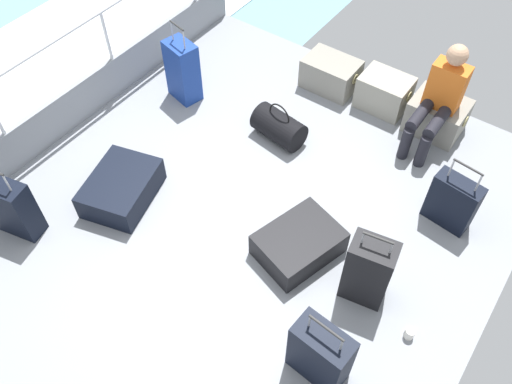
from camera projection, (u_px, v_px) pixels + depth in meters
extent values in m
cube|color=gray|center=(238.00, 225.00, 4.84)|extent=(4.40, 5.20, 0.06)
cube|color=gray|center=(68.00, 110.00, 5.44)|extent=(0.06, 5.20, 0.45)
cylinder|color=silver|center=(2.00, 129.00, 4.87)|extent=(0.04, 0.04, 1.00)
cylinder|color=silver|center=(111.00, 54.00, 5.58)|extent=(0.04, 0.04, 1.00)
cylinder|color=silver|center=(45.00, 47.00, 4.84)|extent=(0.04, 4.16, 0.04)
cube|color=white|center=(0.00, 98.00, 6.40)|extent=(2.40, 7.28, 0.01)
cube|color=gray|center=(331.00, 74.00, 5.89)|extent=(0.59, 0.41, 0.35)
torus|color=tan|center=(308.00, 59.00, 5.94)|extent=(0.02, 0.12, 0.12)
torus|color=tan|center=(356.00, 79.00, 5.72)|extent=(0.02, 0.12, 0.12)
cube|color=gray|center=(384.00, 92.00, 5.67)|extent=(0.52, 0.39, 0.38)
torus|color=tan|center=(363.00, 77.00, 5.71)|extent=(0.02, 0.12, 0.12)
torus|color=tan|center=(409.00, 97.00, 5.51)|extent=(0.02, 0.12, 0.12)
cube|color=gray|center=(437.00, 116.00, 5.45)|extent=(0.55, 0.45, 0.36)
torus|color=tan|center=(413.00, 100.00, 5.50)|extent=(0.02, 0.12, 0.12)
torus|color=tan|center=(466.00, 122.00, 5.29)|extent=(0.02, 0.12, 0.12)
cube|color=orange|center=(446.00, 86.00, 5.09)|extent=(0.34, 0.20, 0.48)
sphere|color=tan|center=(457.00, 55.00, 4.81)|extent=(0.20, 0.20, 0.20)
cylinder|color=black|center=(437.00, 123.00, 5.06)|extent=(0.12, 0.40, 0.12)
cylinder|color=black|center=(423.00, 151.00, 5.13)|extent=(0.11, 0.11, 0.36)
cylinder|color=black|center=(420.00, 115.00, 5.13)|extent=(0.12, 0.40, 0.12)
cylinder|color=black|center=(406.00, 143.00, 5.20)|extent=(0.11, 0.11, 0.36)
cube|color=black|center=(320.00, 354.00, 3.75)|extent=(0.45, 0.27, 0.57)
cylinder|color=#A5A8AD|center=(310.00, 321.00, 3.53)|extent=(0.02, 0.02, 0.14)
cylinder|color=#A5A8AD|center=(342.00, 345.00, 3.42)|extent=(0.02, 0.02, 0.14)
cylinder|color=#2D2D2D|center=(326.00, 328.00, 3.42)|extent=(0.28, 0.04, 0.02)
cube|color=silver|center=(333.00, 332.00, 3.69)|extent=(0.05, 0.01, 0.08)
cube|color=black|center=(452.00, 202.00, 4.64)|extent=(0.43, 0.23, 0.52)
cylinder|color=#A5A8AD|center=(451.00, 168.00, 4.41)|extent=(0.02, 0.02, 0.20)
cylinder|color=#A5A8AD|center=(479.00, 183.00, 4.30)|extent=(0.02, 0.02, 0.20)
cylinder|color=#2D2D2D|center=(469.00, 167.00, 4.28)|extent=(0.27, 0.05, 0.02)
cube|color=white|center=(462.00, 186.00, 4.58)|extent=(0.05, 0.01, 0.08)
cube|color=black|center=(122.00, 188.00, 4.90)|extent=(0.72, 0.84, 0.27)
cube|color=green|center=(139.00, 156.00, 5.07)|extent=(0.05, 0.02, 0.08)
cube|color=black|center=(12.00, 208.00, 4.56)|extent=(0.44, 0.29, 0.59)
cylinder|color=#A5A8AD|center=(7.00, 183.00, 4.22)|extent=(0.02, 0.02, 0.19)
cube|color=green|center=(18.00, 195.00, 4.58)|extent=(0.05, 0.02, 0.08)
cube|color=navy|center=(183.00, 71.00, 5.65)|extent=(0.39, 0.31, 0.68)
cylinder|color=#A5A8AD|center=(172.00, 30.00, 5.35)|extent=(0.02, 0.02, 0.21)
cylinder|color=#A5A8AD|center=(184.00, 40.00, 5.26)|extent=(0.02, 0.02, 0.21)
cylinder|color=#2D2D2D|center=(177.00, 26.00, 5.22)|extent=(0.22, 0.07, 0.02)
cube|color=silver|center=(191.00, 56.00, 5.61)|extent=(0.05, 0.02, 0.08)
cube|color=black|center=(299.00, 243.00, 4.53)|extent=(0.69, 0.81, 0.25)
cube|color=green|center=(330.00, 218.00, 4.61)|extent=(0.05, 0.02, 0.08)
cube|color=black|center=(368.00, 271.00, 4.12)|extent=(0.39, 0.30, 0.67)
cylinder|color=#A5A8AD|center=(363.00, 238.00, 3.84)|extent=(0.02, 0.02, 0.12)
cylinder|color=#A5A8AD|center=(391.00, 248.00, 3.79)|extent=(0.02, 0.02, 0.12)
cylinder|color=#2D2D2D|center=(378.00, 238.00, 3.77)|extent=(0.23, 0.06, 0.02)
cube|color=silver|center=(376.00, 250.00, 4.10)|extent=(0.05, 0.01, 0.08)
cylinder|color=black|center=(279.00, 127.00, 5.39)|extent=(0.57, 0.37, 0.30)
torus|color=black|center=(279.00, 115.00, 5.26)|extent=(0.26, 0.05, 0.26)
cylinder|color=white|center=(410.00, 333.00, 4.10)|extent=(0.08, 0.08, 0.10)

